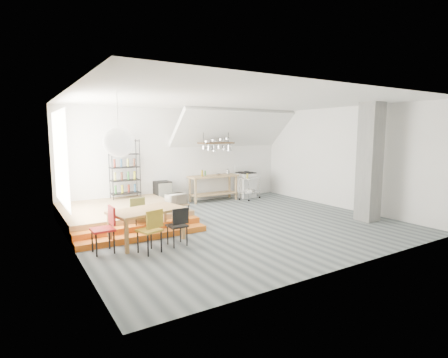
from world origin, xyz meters
TOP-DOWN VIEW (x-y plane):
  - floor at (0.00, 0.00)m, footprint 8.00×8.00m
  - wall_back at (0.00, 3.50)m, footprint 8.00×0.04m
  - wall_left at (-4.00, 0.00)m, footprint 0.04×7.00m
  - wall_right at (4.00, 0.00)m, footprint 0.04×7.00m
  - ceiling at (0.00, 0.00)m, footprint 8.00×7.00m
  - slope_ceiling at (1.80, 2.90)m, footprint 4.40×1.44m
  - window_pane at (-3.98, 1.50)m, footprint 0.02×2.50m
  - platform at (-2.50, 2.00)m, footprint 3.00×3.00m
  - step_lower at (-2.50, 0.05)m, footprint 3.00×0.35m
  - step_upper at (-2.50, 0.40)m, footprint 3.00×0.35m
  - concrete_column at (3.30, -1.50)m, footprint 0.50×0.50m
  - kitchen_counter at (1.10, 3.15)m, footprint 1.80×0.60m
  - stove at (2.50, 3.16)m, footprint 0.60×0.60m
  - pot_rack at (1.13, 2.92)m, footprint 1.20×0.50m
  - wire_shelving at (-2.00, 3.20)m, footprint 0.88×0.38m
  - microwave_shelf at (-1.40, 0.75)m, footprint 0.60×0.40m
  - paper_lantern at (-3.10, -0.32)m, footprint 0.60×0.60m
  - dining_table at (-2.52, -0.20)m, footprint 1.70×1.17m
  - chair_mustard at (-2.70, -0.96)m, footprint 0.51×0.51m
  - chair_black at (-2.05, -0.82)m, footprint 0.39×0.39m
  - chair_olive at (-2.46, 0.53)m, footprint 0.40×0.40m
  - chair_red at (-3.44, -0.41)m, footprint 0.44×0.44m
  - rolling_cart at (2.37, 2.70)m, footprint 0.92×0.72m
  - mini_fridge at (-0.79, 3.20)m, footprint 0.49×0.49m
  - microwave at (-1.40, 0.75)m, footprint 0.54×0.41m
  - bowl at (1.29, 3.10)m, footprint 0.25×0.25m

SIDE VIEW (x-z plane):
  - floor at x=0.00m, z-range 0.00..0.00m
  - step_lower at x=-2.50m, z-range 0.00..0.13m
  - step_upper at x=-2.50m, z-range 0.00..0.27m
  - platform at x=-2.50m, z-range 0.00..0.40m
  - mini_fridge at x=-0.79m, z-range 0.00..0.83m
  - stove at x=2.50m, z-range -0.11..1.07m
  - chair_black at x=-2.05m, z-range 0.08..0.92m
  - chair_olive at x=-2.46m, z-range 0.08..0.94m
  - rolling_cart at x=2.37m, z-range 0.12..0.93m
  - chair_mustard at x=-2.70m, z-range 0.09..0.98m
  - microwave_shelf at x=-1.40m, z-range 0.46..0.63m
  - chair_red at x=-3.44m, z-range 0.09..1.02m
  - kitchen_counter at x=1.10m, z-range 0.17..1.08m
  - dining_table at x=-2.52m, z-range 0.29..1.03m
  - microwave at x=-1.40m, z-range 0.56..0.84m
  - bowl at x=1.29m, z-range 0.91..0.96m
  - wire_shelving at x=-2.00m, z-range 0.43..2.23m
  - wall_back at x=0.00m, z-range 0.00..3.20m
  - wall_left at x=-4.00m, z-range 0.00..3.20m
  - wall_right at x=4.00m, z-range 0.00..3.20m
  - concrete_column at x=3.30m, z-range 0.00..3.20m
  - window_pane at x=-3.98m, z-range 0.70..2.90m
  - pot_rack at x=1.13m, z-range 1.26..2.69m
  - paper_lantern at x=-3.10m, z-range 1.90..2.50m
  - slope_ceiling at x=1.80m, z-range 1.89..3.21m
  - ceiling at x=0.00m, z-range 3.19..3.21m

